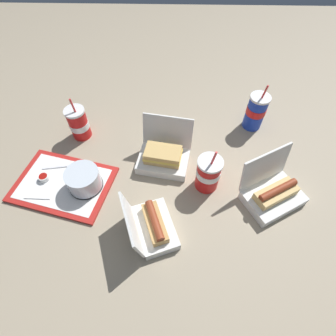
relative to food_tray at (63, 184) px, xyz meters
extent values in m
plane|color=gray|center=(0.41, 0.04, -0.01)|extent=(3.20, 3.20, 0.00)
cube|color=red|center=(0.00, 0.00, 0.00)|extent=(0.42, 0.34, 0.01)
cube|color=white|center=(0.00, 0.00, 0.01)|extent=(0.37, 0.29, 0.00)
cylinder|color=black|center=(0.10, -0.01, 0.01)|extent=(0.13, 0.13, 0.01)
cylinder|color=#BC7084|center=(0.10, -0.01, 0.04)|extent=(0.10, 0.10, 0.06)
cylinder|color=silver|center=(0.10, -0.01, 0.05)|extent=(0.13, 0.13, 0.08)
cylinder|color=white|center=(-0.07, 0.02, 0.02)|extent=(0.04, 0.04, 0.02)
cylinder|color=#9E140F|center=(-0.07, 0.02, 0.03)|extent=(0.03, 0.03, 0.01)
cube|color=white|center=(-0.08, -0.02, 0.01)|extent=(0.10, 0.10, 0.00)
cube|color=white|center=(-0.05, 0.08, 0.01)|extent=(0.11, 0.03, 0.00)
cube|color=white|center=(0.81, -0.05, 0.01)|extent=(0.25, 0.23, 0.04)
cube|color=white|center=(0.77, 0.02, 0.11)|extent=(0.20, 0.13, 0.15)
cube|color=#DBB770|center=(0.81, -0.05, 0.05)|extent=(0.17, 0.14, 0.03)
cylinder|color=brown|center=(0.81, -0.05, 0.07)|extent=(0.15, 0.10, 0.03)
cylinder|color=yellow|center=(0.81, -0.05, 0.08)|extent=(0.12, 0.07, 0.01)
cube|color=white|center=(0.39, 0.11, 0.01)|extent=(0.23, 0.17, 0.04)
cube|color=white|center=(0.41, 0.20, 0.10)|extent=(0.21, 0.07, 0.14)
cube|color=tan|center=(0.39, 0.11, 0.04)|extent=(0.16, 0.11, 0.02)
cube|color=#E5C651|center=(0.39, 0.11, 0.06)|extent=(0.16, 0.11, 0.01)
cube|color=tan|center=(0.39, 0.11, 0.08)|extent=(0.16, 0.11, 0.02)
cube|color=white|center=(0.37, -0.18, 0.01)|extent=(0.18, 0.22, 0.04)
cube|color=white|center=(0.30, -0.21, 0.09)|extent=(0.09, 0.19, 0.12)
cube|color=tan|center=(0.37, -0.18, 0.05)|extent=(0.10, 0.16, 0.03)
cylinder|color=brown|center=(0.37, -0.18, 0.07)|extent=(0.07, 0.14, 0.03)
cylinder|color=yellow|center=(0.37, -0.18, 0.08)|extent=(0.05, 0.12, 0.01)
cylinder|color=red|center=(0.57, 0.02, 0.06)|extent=(0.09, 0.09, 0.14)
cylinder|color=white|center=(0.57, 0.02, 0.08)|extent=(0.09, 0.09, 0.03)
cylinder|color=white|center=(0.57, 0.02, 0.14)|extent=(0.09, 0.09, 0.01)
cylinder|color=red|center=(0.57, 0.01, 0.17)|extent=(0.02, 0.01, 0.06)
cylinder|color=#1938B7|center=(0.80, 0.35, 0.07)|extent=(0.08, 0.08, 0.16)
cylinder|color=red|center=(0.80, 0.35, 0.09)|extent=(0.09, 0.09, 0.03)
cylinder|color=white|center=(0.80, 0.35, 0.16)|extent=(0.09, 0.09, 0.01)
cylinder|color=red|center=(0.80, 0.34, 0.19)|extent=(0.02, 0.01, 0.06)
cylinder|color=red|center=(0.02, 0.27, 0.06)|extent=(0.08, 0.08, 0.14)
cylinder|color=white|center=(0.02, 0.27, 0.06)|extent=(0.08, 0.08, 0.03)
cylinder|color=white|center=(0.02, 0.27, 0.14)|extent=(0.09, 0.09, 0.01)
cylinder|color=red|center=(0.02, 0.27, 0.17)|extent=(0.02, 0.02, 0.06)
camera|label=1|loc=(0.43, -0.55, 0.88)|focal=28.00mm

